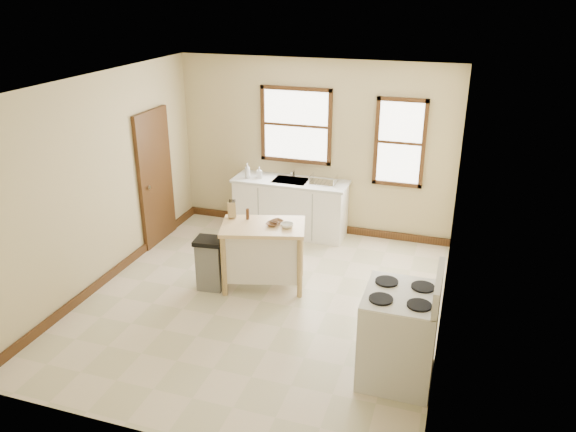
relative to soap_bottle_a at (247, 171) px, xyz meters
The scene contains 23 objects.
floor 2.55m from the soap_bottle_a, 64.55° to the right, with size 5.00×5.00×0.00m, color beige.
ceiling 2.92m from the soap_bottle_a, 64.55° to the right, with size 5.00×5.00×0.00m, color white.
wall_back 1.13m from the soap_bottle_a, 21.79° to the left, with size 4.50×0.04×2.80m, color tan.
wall_left 2.47m from the soap_bottle_a, 120.77° to the right, with size 0.04×5.00×2.80m, color tan.
wall_right 3.89m from the soap_bottle_a, 32.88° to the right, with size 0.04×5.00×2.80m, color tan.
window_main 1.06m from the soap_bottle_a, 28.49° to the left, with size 1.17×0.06×1.22m, color #3B2110, non-canonical shape.
window_side 2.44m from the soap_bottle_a, ahead, with size 0.77×0.06×1.37m, color #3B2110, non-canonical shape.
door_left 1.45m from the soap_bottle_a, 146.53° to the right, with size 0.06×0.90×2.10m, color #3B2110.
baseboard_back 1.45m from the soap_bottle_a, 20.29° to the left, with size 4.50×0.04×0.12m, color #3B2110.
baseboard_left 2.62m from the soap_bottle_a, 120.16° to the right, with size 0.04×5.00×0.12m, color #3B2110.
sink_counter 0.92m from the soap_bottle_a, ahead, with size 1.86×0.62×0.92m, color white, non-canonical shape.
faucet 0.75m from the soap_bottle_a, 21.79° to the left, with size 0.03×0.03×0.22m, color silver.
soap_bottle_a is the anchor object (origin of this frame).
soap_bottle_b 0.19m from the soap_bottle_a, 19.35° to the left, with size 0.08×0.08×0.18m, color #B2B2B2.
dish_rack 1.24m from the soap_bottle_a, ahead, with size 0.41×0.31×0.10m, color silver, non-canonical shape.
kitchen_island 1.99m from the soap_bottle_a, 62.13° to the right, with size 1.09×0.69×0.89m, color #E0BC83, non-canonical shape.
knife_block 1.61m from the soap_bottle_a, 75.80° to the right, with size 0.10×0.10×0.20m, color tan, non-canonical shape.
pepper_grinder 1.68m from the soap_bottle_a, 68.20° to the right, with size 0.04×0.04×0.15m, color #412411.
bowl_a 1.94m from the soap_bottle_a, 58.58° to the right, with size 0.17×0.17×0.04m, color brown.
bowl_b 1.87m from the soap_bottle_a, 56.19° to the right, with size 0.16×0.16×0.04m, color brown.
bowl_c 2.05m from the soap_bottle_a, 53.77° to the right, with size 0.17×0.17×0.05m, color white.
trash_bin 2.10m from the soap_bottle_a, 83.20° to the right, with size 0.37×0.31×0.73m, color slate, non-canonical shape.
gas_stove 4.22m from the soap_bottle_a, 46.84° to the right, with size 0.79×0.81×1.26m, color silver, non-canonical shape.
Camera 1 is at (2.29, -5.92, 3.82)m, focal length 35.00 mm.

